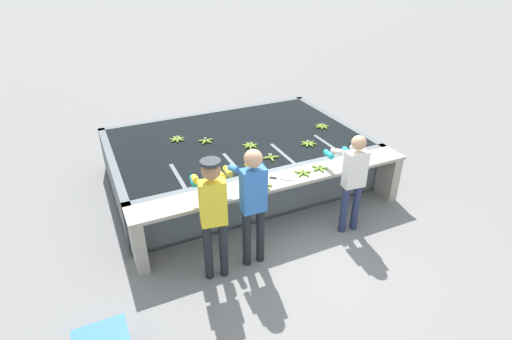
{
  "coord_description": "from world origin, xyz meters",
  "views": [
    {
      "loc": [
        -2.46,
        -4.2,
        3.77
      ],
      "look_at": [
        0.0,
        1.05,
        0.59
      ],
      "focal_mm": 28.0,
      "sensor_mm": 36.0,
      "label": 1
    }
  ],
  "objects_px": {
    "worker_2": "(353,175)",
    "banana_bunch_floating_1": "(308,144)",
    "worker_0": "(213,208)",
    "banana_bunch_floating_4": "(177,139)",
    "banana_bunch_floating_2": "(271,157)",
    "banana_bunch_ledge_1": "(263,186)",
    "banana_bunch_ledge_0": "(303,173)",
    "banana_bunch_ledge_2": "(320,168)",
    "banana_bunch_floating_3": "(250,145)",
    "worker_1": "(252,197)",
    "knife_0": "(278,178)",
    "banana_bunch_floating_5": "(206,141)",
    "banana_bunch_floating_0": "(322,126)"
  },
  "relations": [
    {
      "from": "worker_2",
      "to": "banana_bunch_floating_1",
      "type": "relative_size",
      "value": 5.64
    },
    {
      "from": "worker_0",
      "to": "banana_bunch_floating_4",
      "type": "bearing_deg",
      "value": 84.57
    },
    {
      "from": "banana_bunch_floating_1",
      "to": "banana_bunch_floating_2",
      "type": "distance_m",
      "value": 0.84
    },
    {
      "from": "banana_bunch_floating_4",
      "to": "banana_bunch_ledge_1",
      "type": "bearing_deg",
      "value": -72.31
    },
    {
      "from": "banana_bunch_floating_2",
      "to": "worker_0",
      "type": "bearing_deg",
      "value": -138.99
    },
    {
      "from": "worker_0",
      "to": "banana_bunch_ledge_1",
      "type": "relative_size",
      "value": 6.14
    },
    {
      "from": "banana_bunch_ledge_0",
      "to": "banana_bunch_ledge_1",
      "type": "distance_m",
      "value": 0.71
    },
    {
      "from": "banana_bunch_floating_1",
      "to": "banana_bunch_ledge_1",
      "type": "distance_m",
      "value": 1.64
    },
    {
      "from": "banana_bunch_floating_4",
      "to": "banana_bunch_ledge_2",
      "type": "distance_m",
      "value": 2.61
    },
    {
      "from": "banana_bunch_floating_3",
      "to": "worker_2",
      "type": "bearing_deg",
      "value": -63.19
    },
    {
      "from": "banana_bunch_floating_2",
      "to": "banana_bunch_ledge_2",
      "type": "relative_size",
      "value": 1.02
    },
    {
      "from": "worker_1",
      "to": "knife_0",
      "type": "relative_size",
      "value": 5.87
    },
    {
      "from": "banana_bunch_ledge_0",
      "to": "worker_1",
      "type": "bearing_deg",
      "value": -153.65
    },
    {
      "from": "banana_bunch_floating_4",
      "to": "banana_bunch_ledge_0",
      "type": "height_order",
      "value": "banana_bunch_ledge_0"
    },
    {
      "from": "banana_bunch_ledge_0",
      "to": "knife_0",
      "type": "distance_m",
      "value": 0.41
    },
    {
      "from": "banana_bunch_floating_1",
      "to": "banana_bunch_floating_5",
      "type": "height_order",
      "value": "same"
    },
    {
      "from": "banana_bunch_floating_0",
      "to": "banana_bunch_floating_3",
      "type": "relative_size",
      "value": 1.0
    },
    {
      "from": "worker_2",
      "to": "banana_bunch_floating_5",
      "type": "distance_m",
      "value": 2.66
    },
    {
      "from": "banana_bunch_floating_1",
      "to": "knife_0",
      "type": "height_order",
      "value": "banana_bunch_floating_1"
    },
    {
      "from": "worker_1",
      "to": "banana_bunch_ledge_0",
      "type": "bearing_deg",
      "value": 26.35
    },
    {
      "from": "banana_bunch_ledge_1",
      "to": "knife_0",
      "type": "bearing_deg",
      "value": 20.59
    },
    {
      "from": "banana_bunch_floating_5",
      "to": "banana_bunch_ledge_2",
      "type": "xyz_separation_m",
      "value": [
        1.25,
        -1.71,
        0.0
      ]
    },
    {
      "from": "banana_bunch_floating_2",
      "to": "banana_bunch_floating_4",
      "type": "height_order",
      "value": "same"
    },
    {
      "from": "worker_1",
      "to": "banana_bunch_floating_5",
      "type": "distance_m",
      "value": 2.27
    },
    {
      "from": "banana_bunch_floating_3",
      "to": "banana_bunch_floating_5",
      "type": "bearing_deg",
      "value": 141.03
    },
    {
      "from": "banana_bunch_ledge_1",
      "to": "knife_0",
      "type": "relative_size",
      "value": 0.95
    },
    {
      "from": "banana_bunch_floating_5",
      "to": "banana_bunch_ledge_0",
      "type": "bearing_deg",
      "value": -61.39
    },
    {
      "from": "worker_2",
      "to": "banana_bunch_floating_3",
      "type": "height_order",
      "value": "worker_2"
    },
    {
      "from": "worker_0",
      "to": "banana_bunch_floating_2",
      "type": "distance_m",
      "value": 1.9
    },
    {
      "from": "banana_bunch_floating_5",
      "to": "banana_bunch_ledge_2",
      "type": "bearing_deg",
      "value": -53.81
    },
    {
      "from": "worker_1",
      "to": "banana_bunch_floating_3",
      "type": "bearing_deg",
      "value": 66.51
    },
    {
      "from": "banana_bunch_floating_1",
      "to": "banana_bunch_ledge_2",
      "type": "distance_m",
      "value": 0.9
    },
    {
      "from": "worker_1",
      "to": "banana_bunch_floating_4",
      "type": "height_order",
      "value": "worker_1"
    },
    {
      "from": "worker_2",
      "to": "banana_bunch_floating_2",
      "type": "relative_size",
      "value": 5.61
    },
    {
      "from": "worker_0",
      "to": "banana_bunch_floating_4",
      "type": "height_order",
      "value": "worker_0"
    },
    {
      "from": "banana_bunch_floating_2",
      "to": "banana_bunch_ledge_0",
      "type": "bearing_deg",
      "value": -73.71
    },
    {
      "from": "banana_bunch_ledge_1",
      "to": "knife_0",
      "type": "height_order",
      "value": "banana_bunch_ledge_1"
    },
    {
      "from": "banana_bunch_floating_5",
      "to": "banana_bunch_floating_2",
      "type": "bearing_deg",
      "value": -54.78
    },
    {
      "from": "banana_bunch_floating_2",
      "to": "banana_bunch_ledge_0",
      "type": "xyz_separation_m",
      "value": [
        0.2,
        -0.67,
        0.0
      ]
    },
    {
      "from": "worker_2",
      "to": "banana_bunch_ledge_2",
      "type": "xyz_separation_m",
      "value": [
        -0.24,
        0.5,
        -0.07
      ]
    },
    {
      "from": "worker_2",
      "to": "banana_bunch_ledge_0",
      "type": "relative_size",
      "value": 5.72
    },
    {
      "from": "banana_bunch_floating_4",
      "to": "knife_0",
      "type": "height_order",
      "value": "banana_bunch_floating_4"
    },
    {
      "from": "knife_0",
      "to": "worker_1",
      "type": "bearing_deg",
      "value": -140.03
    },
    {
      "from": "banana_bunch_floating_1",
      "to": "banana_bunch_floating_3",
      "type": "relative_size",
      "value": 1.0
    },
    {
      "from": "worker_2",
      "to": "banana_bunch_floating_0",
      "type": "distance_m",
      "value": 2.03
    },
    {
      "from": "worker_1",
      "to": "banana_bunch_ledge_2",
      "type": "relative_size",
      "value": 6.22
    },
    {
      "from": "banana_bunch_floating_5",
      "to": "knife_0",
      "type": "height_order",
      "value": "banana_bunch_floating_5"
    },
    {
      "from": "banana_bunch_floating_5",
      "to": "knife_0",
      "type": "xyz_separation_m",
      "value": [
        0.53,
        -1.7,
        -0.01
      ]
    },
    {
      "from": "worker_1",
      "to": "banana_bunch_floating_4",
      "type": "relative_size",
      "value": 6.12
    },
    {
      "from": "banana_bunch_floating_0",
      "to": "banana_bunch_floating_4",
      "type": "bearing_deg",
      "value": 167.32
    }
  ]
}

